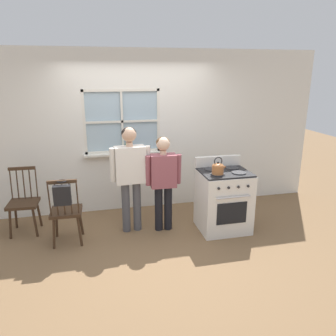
% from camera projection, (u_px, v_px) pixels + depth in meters
% --- Properties ---
extents(ground_plane, '(16.00, 16.00, 0.00)m').
position_uv_depth(ground_plane, '(154.00, 244.00, 4.60)').
color(ground_plane, brown).
extents(wall_back, '(6.40, 0.16, 2.70)m').
position_uv_depth(wall_back, '(138.00, 133.00, 5.53)').
color(wall_back, silver).
rests_on(wall_back, ground_plane).
extents(chair_by_window, '(0.43, 0.41, 0.98)m').
position_uv_depth(chair_by_window, '(66.00, 212.00, 4.54)').
color(chair_by_window, '#3D2819').
rests_on(chair_by_window, ground_plane).
extents(chair_near_wall, '(0.44, 0.42, 0.98)m').
position_uv_depth(chair_near_wall, '(24.00, 203.00, 4.85)').
color(chair_near_wall, '#3D2819').
rests_on(chair_near_wall, ground_plane).
extents(person_elderly_left, '(0.60, 0.24, 1.59)m').
position_uv_depth(person_elderly_left, '(130.00, 169.00, 4.75)').
color(person_elderly_left, '#4C4C51').
rests_on(person_elderly_left, ground_plane).
extents(person_teen_center, '(0.53, 0.23, 1.44)m').
position_uv_depth(person_teen_center, '(163.00, 176.00, 4.81)').
color(person_teen_center, black).
rests_on(person_teen_center, ground_plane).
extents(stove, '(0.73, 0.68, 1.08)m').
position_uv_depth(stove, '(223.00, 200.00, 4.94)').
color(stove, white).
rests_on(stove, ground_plane).
extents(kettle, '(0.21, 0.17, 0.25)m').
position_uv_depth(kettle, '(218.00, 168.00, 4.63)').
color(kettle, '#A86638').
rests_on(kettle, stove).
extents(potted_plant, '(0.15, 0.15, 0.26)m').
position_uv_depth(potted_plant, '(128.00, 148.00, 5.47)').
color(potted_plant, beige).
rests_on(potted_plant, wall_back).
extents(handbag, '(0.22, 0.19, 0.31)m').
position_uv_depth(handbag, '(62.00, 195.00, 4.22)').
color(handbag, black).
rests_on(handbag, chair_by_window).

